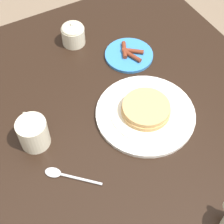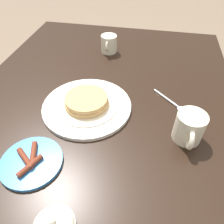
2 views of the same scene
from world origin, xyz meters
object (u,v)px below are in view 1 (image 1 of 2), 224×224
pancake_plate (146,112)px  spoon (63,175)px  coffee_mug (33,132)px  sugar_bowl (73,34)px  side_plate_bacon (129,55)px

pancake_plate → spoon: (-0.06, 0.29, -0.01)m
pancake_plate → coffee_mug: coffee_mug is taller
coffee_mug → sugar_bowl: size_ratio=1.30×
coffee_mug → side_plate_bacon: bearing=-67.5°
coffee_mug → sugar_bowl: (0.31, -0.26, -0.00)m
pancake_plate → side_plate_bacon: bearing=-19.4°
pancake_plate → sugar_bowl: sugar_bowl is taller
pancake_plate → spoon: size_ratio=2.32×
pancake_plate → spoon: pancake_plate is taller
side_plate_bacon → sugar_bowl: size_ratio=1.86×
sugar_bowl → spoon: (-0.44, 0.24, -0.04)m
pancake_plate → sugar_bowl: (0.38, 0.05, 0.03)m
pancake_plate → spoon: bearing=102.1°
spoon → pancake_plate: bearing=-77.9°
side_plate_bacon → sugar_bowl: 0.20m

